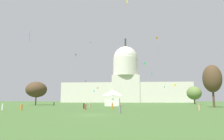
{
  "coord_description": "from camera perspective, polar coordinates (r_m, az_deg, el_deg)",
  "views": [
    {
      "loc": [
        5.94,
        -32.84,
        2.34
      ],
      "look_at": [
        -4.24,
        93.5,
        21.12
      ],
      "focal_mm": 32.75,
      "sensor_mm": 36.0,
      "label": 1
    }
  ],
  "objects": [
    {
      "name": "kite_cyan_low",
      "position": [
        166.44,
        2.14,
        -4.99
      ],
      "size": [
        1.14,
        1.83,
        3.57
      ],
      "rotation": [
        0.0,
        0.0,
        4.44
      ],
      "color": "#33BCDB"
    },
    {
      "name": "kite_cyan_low_b",
      "position": [
        169.63,
        -5.01,
        -5.89
      ],
      "size": [
        1.07,
        0.41,
        3.98
      ],
      "rotation": [
        0.0,
        0.0,
        5.41
      ],
      "color": "#33BCDB"
    },
    {
      "name": "ground_plane",
      "position": [
        33.46,
        -5.77,
        -12.4
      ],
      "size": [
        800.0,
        800.0,
        0.0
      ],
      "primitive_type": "plane",
      "color": "#42662D"
    },
    {
      "name": "capitol_building",
      "position": [
        213.6,
        3.87,
        -3.46
      ],
      "size": [
        131.91,
        26.14,
        67.91
      ],
      "color": "beige",
      "rests_on": "ground_plane"
    },
    {
      "name": "tree_east_far",
      "position": [
        75.72,
        26.17,
        -2.18
      ],
      "size": [
        7.84,
        8.12,
        14.1
      ],
      "color": "#4C3823",
      "rests_on": "ground_plane"
    },
    {
      "name": "person_orange_aisle_center",
      "position": [
        56.91,
        0.1,
        -9.97
      ],
      "size": [
        0.47,
        0.47,
        1.77
      ],
      "rotation": [
        0.0,
        0.0,
        6.11
      ],
      "color": "orange",
      "rests_on": "ground_plane"
    },
    {
      "name": "tree_east_near",
      "position": [
        135.16,
        21.93,
        -5.97
      ],
      "size": [
        10.31,
        11.2,
        10.82
      ],
      "color": "#42301E",
      "rests_on": "ground_plane"
    },
    {
      "name": "tree_west_near",
      "position": [
        106.44,
        -20.35,
        -5.13
      ],
      "size": [
        12.15,
        12.63,
        11.29
      ],
      "color": "#4C3823",
      "rests_on": "ground_plane"
    },
    {
      "name": "kite_lime_low",
      "position": [
        77.6,
        26.28,
        -0.51
      ],
      "size": [
        1.1,
        1.13,
        0.98
      ],
      "rotation": [
        0.0,
        0.0,
        0.54
      ],
      "color": "#8CD133"
    },
    {
      "name": "person_orange_front_left",
      "position": [
        53.7,
        -23.96,
        -9.47
      ],
      "size": [
        0.6,
        0.6,
        1.56
      ],
      "rotation": [
        0.0,
        0.0,
        1.19
      ],
      "color": "orange",
      "rests_on": "ground_plane"
    },
    {
      "name": "kite_black_mid",
      "position": [
        186.56,
        -7.41,
        -3.12
      ],
      "size": [
        0.92,
        0.92,
        2.48
      ],
      "rotation": [
        0.0,
        0.0,
        5.48
      ],
      "color": "black"
    },
    {
      "name": "kite_pink_mid",
      "position": [
        157.06,
        -11.32,
        0.35
      ],
      "size": [
        0.78,
        0.88,
        4.55
      ],
      "rotation": [
        0.0,
        0.0,
        4.51
      ],
      "color": "pink"
    },
    {
      "name": "person_red_front_center",
      "position": [
        50.81,
        -7.4,
        -10.17
      ],
      "size": [
        0.51,
        0.51,
        1.6
      ],
      "rotation": [
        0.0,
        0.0,
        2.17
      ],
      "color": "red",
      "rests_on": "ground_plane"
    },
    {
      "name": "kite_orange_mid",
      "position": [
        94.23,
        12.4,
        8.54
      ],
      "size": [
        1.08,
        0.54,
        3.1
      ],
      "rotation": [
        0.0,
        0.0,
        2.67
      ],
      "color": "orange"
    },
    {
      "name": "kite_yellow_high",
      "position": [
        109.5,
        4.22,
        18.35
      ],
      "size": [
        0.84,
        0.27,
        3.79
      ],
      "rotation": [
        0.0,
        0.0,
        2.57
      ],
      "color": "yellow"
    },
    {
      "name": "person_tan_near_tree_west",
      "position": [
        52.24,
        23.18,
        -9.56
      ],
      "size": [
        0.55,
        0.55,
        1.55
      ],
      "rotation": [
        0.0,
        0.0,
        0.36
      ],
      "color": "tan",
      "rests_on": "ground_plane"
    },
    {
      "name": "kite_turquoise_low_b",
      "position": [
        122.11,
        11.07,
        -0.96
      ],
      "size": [
        0.83,
        0.86,
        3.81
      ],
      "rotation": [
        0.0,
        0.0,
        3.02
      ],
      "color": "teal"
    },
    {
      "name": "person_white_deep_crowd",
      "position": [
        56.03,
        -28.2,
        -9.12
      ],
      "size": [
        0.47,
        0.47,
        1.57
      ],
      "rotation": [
        0.0,
        0.0,
        4.79
      ],
      "color": "silver",
      "rests_on": "ground_plane"
    },
    {
      "name": "kite_green_mid",
      "position": [
        96.02,
        9.03,
        1.72
      ],
      "size": [
        0.99,
        0.45,
        2.55
      ],
      "rotation": [
        0.0,
        0.0,
        5.12
      ],
      "color": "green"
    },
    {
      "name": "kite_gold_low",
      "position": [
        101.22,
        17.18,
        -4.06
      ],
      "size": [
        1.01,
        0.29,
        1.1
      ],
      "rotation": [
        0.0,
        0.0,
        2.09
      ],
      "color": "gold"
    },
    {
      "name": "kite_red_low",
      "position": [
        158.46,
        -4.04,
        -5.04
      ],
      "size": [
        1.01,
        1.01,
        0.72
      ],
      "rotation": [
        0.0,
        0.0,
        3.72
      ],
      "color": "red"
    },
    {
      "name": "person_black_near_tent",
      "position": [
        58.5,
        -7.86,
        -9.87
      ],
      "size": [
        0.39,
        0.39,
        1.69
      ],
      "rotation": [
        0.0,
        0.0,
        0.22
      ],
      "color": "black",
      "rests_on": "ground_plane"
    },
    {
      "name": "kite_blue_mid",
      "position": [
        82.46,
        -21.96,
        9.36
      ],
      "size": [
        0.76,
        0.81,
        4.08
      ],
      "rotation": [
        0.0,
        0.0,
        1.48
      ],
      "color": "blue"
    },
    {
      "name": "event_tent",
      "position": [
        83.62,
        0.14,
        -7.75
      ],
      "size": [
        6.23,
        5.41,
        6.59
      ],
      "rotation": [
        0.0,
        0.0,
        -0.04
      ],
      "color": "white",
      "rests_on": "ground_plane"
    },
    {
      "name": "person_black_mid_left",
      "position": [
        90.62,
        -15.9,
        -9.08
      ],
      "size": [
        0.53,
        0.53,
        1.75
      ],
      "rotation": [
        0.0,
        0.0,
        2.4
      ],
      "color": "black",
      "rests_on": "ground_plane"
    },
    {
      "name": "kite_violet_mid",
      "position": [
        143.97,
        -10.08,
        4.28
      ],
      "size": [
        0.99,
        1.03,
        4.01
      ],
      "rotation": [
        0.0,
        0.0,
        5.96
      ],
      "color": "purple"
    },
    {
      "name": "person_tan_back_center",
      "position": [
        69.01,
        -6.15,
        -9.77
      ],
      "size": [
        0.67,
        0.67,
        1.52
      ],
      "rotation": [
        0.0,
        0.0,
        3.79
      ],
      "color": "tan",
      "rests_on": "ground_plane"
    },
    {
      "name": "person_tan_back_right",
      "position": [
        59.17,
        2.35,
        -9.94
      ],
      "size": [
        0.48,
        0.48,
        1.67
      ],
      "rotation": [
        0.0,
        0.0,
        0.81
      ],
      "color": "tan",
      "rests_on": "ground_plane"
    },
    {
      "name": "person_grey_edge_east",
      "position": [
        37.8,
        2.19,
        -10.82
      ],
      "size": [
        0.52,
        0.52,
        1.67
      ],
      "rotation": [
        0.0,
        0.0,
        5.0
      ],
      "color": "gray",
      "rests_on": "ground_plane"
    },
    {
      "name": "kite_magenta_high",
      "position": [
        200.65,
        12.85,
        5.71
      ],
      "size": [
        1.06,
        1.55,
        2.0
      ],
      "rotation": [
        0.0,
        0.0,
        4.48
      ],
      "color": "#D1339E"
    },
    {
      "name": "kite_white_mid",
      "position": [
        80.31,
        -5.77,
        7.53
      ],
      "size": [
        1.31,
        1.33,
        0.21
      ],
      "rotation": [
        0.0,
        0.0,
        0.85
      ],
      "color": "white"
    },
    {
      "name": "kite_turquoise_low",
      "position": [
        192.44,
        14.42,
        -4.59
      ],
      "size": [
        0.95,
        0.91,
        1.48
      ],
      "rotation": [
        0.0,
        0.0,
        3.33
      ],
      "color": "teal"
    }
  ]
}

